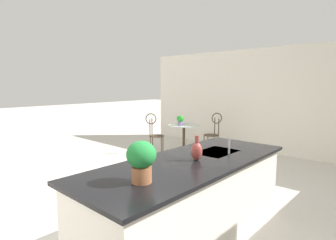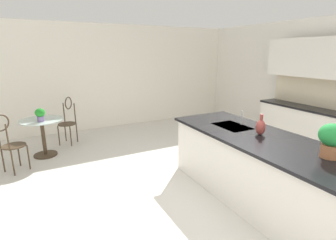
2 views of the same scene
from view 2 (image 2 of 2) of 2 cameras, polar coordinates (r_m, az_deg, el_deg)
ground_plane at (r=3.74m, az=5.38°, el=-17.74°), size 40.00×40.00×0.00m
wall_left_window at (r=7.13m, az=-13.38°, el=9.22°), size 0.12×7.80×2.70m
kitchen_island at (r=3.81m, az=19.07°, el=-9.94°), size 2.80×1.06×0.92m
back_counter_run at (r=5.99m, az=30.01°, el=-1.81°), size 2.44×0.64×1.52m
upper_cabinet_run at (r=5.77m, az=31.70°, el=11.66°), size 2.40×0.36×0.76m
bistro_table at (r=5.61m, az=-25.94°, el=-2.83°), size 0.80×0.80×0.74m
chair_near_window at (r=6.14m, az=-21.32°, el=0.34°), size 0.53×0.53×1.04m
chair_by_island at (r=5.07m, az=-31.70°, el=-3.89°), size 0.53×0.53×1.04m
sink_faucet at (r=4.11m, az=16.00°, el=0.50°), size 0.02×0.02×0.22m
potted_plant_on_table at (r=5.37m, az=-26.46°, el=1.20°), size 0.18×0.18×0.25m
potted_plant_counter_far at (r=3.20m, az=32.52°, el=-3.47°), size 0.26×0.26×0.37m
vase_on_counter at (r=3.68m, az=19.82°, el=-1.46°), size 0.13×0.13×0.29m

